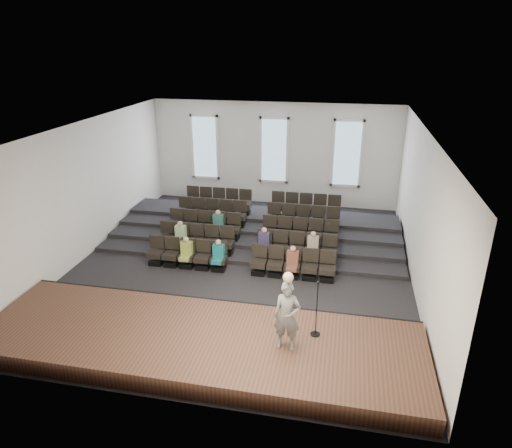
# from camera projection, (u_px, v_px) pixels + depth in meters

# --- Properties ---
(ground) EXTENTS (14.00, 14.00, 0.00)m
(ground) POSITION_uv_depth(u_px,v_px,m) (242.00, 264.00, 16.86)
(ground) COLOR black
(ground) RESTS_ON ground
(ceiling) EXTENTS (12.00, 14.00, 0.02)m
(ceiling) POSITION_uv_depth(u_px,v_px,m) (241.00, 128.00, 14.96)
(ceiling) COLOR white
(ceiling) RESTS_ON ground
(wall_back) EXTENTS (12.00, 0.04, 5.00)m
(wall_back) POSITION_uv_depth(u_px,v_px,m) (274.00, 154.00, 22.28)
(wall_back) COLOR silver
(wall_back) RESTS_ON ground
(wall_front) EXTENTS (12.00, 0.04, 5.00)m
(wall_front) POSITION_uv_depth(u_px,v_px,m) (165.00, 309.00, 9.54)
(wall_front) COLOR silver
(wall_front) RESTS_ON ground
(wall_left) EXTENTS (0.04, 14.00, 5.00)m
(wall_left) POSITION_uv_depth(u_px,v_px,m) (85.00, 190.00, 17.02)
(wall_left) COLOR silver
(wall_left) RESTS_ON ground
(wall_right) EXTENTS (0.04, 14.00, 5.00)m
(wall_right) POSITION_uv_depth(u_px,v_px,m) (422.00, 213.00, 14.80)
(wall_right) COLOR silver
(wall_right) RESTS_ON ground
(stage) EXTENTS (11.80, 3.60, 0.50)m
(stage) POSITION_uv_depth(u_px,v_px,m) (199.00, 342.00, 12.14)
(stage) COLOR #4D2F21
(stage) RESTS_ON ground
(stage_lip) EXTENTS (11.80, 0.06, 0.52)m
(stage_lip) POSITION_uv_depth(u_px,v_px,m) (217.00, 307.00, 13.74)
(stage_lip) COLOR black
(stage_lip) RESTS_ON ground
(risers) EXTENTS (11.80, 4.80, 0.60)m
(risers) POSITION_uv_depth(u_px,v_px,m) (259.00, 227.00, 19.66)
(risers) COLOR black
(risers) RESTS_ON ground
(seating_rows) EXTENTS (6.80, 4.70, 1.67)m
(seating_rows) POSITION_uv_depth(u_px,v_px,m) (251.00, 231.00, 18.00)
(seating_rows) COLOR black
(seating_rows) RESTS_ON ground
(windows) EXTENTS (8.44, 0.10, 3.24)m
(windows) POSITION_uv_depth(u_px,v_px,m) (274.00, 150.00, 22.14)
(windows) COLOR white
(windows) RESTS_ON wall_back
(audience) EXTENTS (5.45, 2.64, 1.10)m
(audience) POSITION_uv_depth(u_px,v_px,m) (238.00, 243.00, 16.73)
(audience) COLOR #90A341
(audience) RESTS_ON seating_rows
(speaker) EXTENTS (0.70, 0.48, 1.84)m
(speaker) POSITION_uv_depth(u_px,v_px,m) (287.00, 316.00, 11.21)
(speaker) COLOR slate
(speaker) RESTS_ON stage
(mic_stand) EXTENTS (0.27, 0.27, 1.59)m
(mic_stand) POSITION_uv_depth(u_px,v_px,m) (316.00, 319.00, 11.87)
(mic_stand) COLOR black
(mic_stand) RESTS_ON stage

